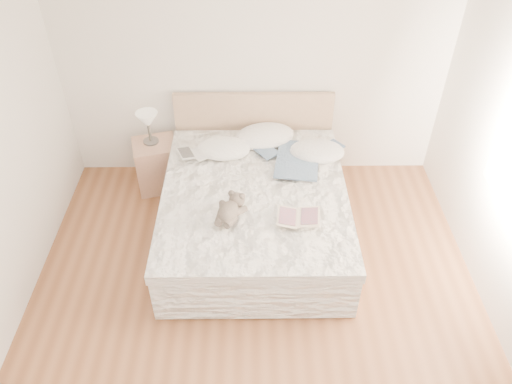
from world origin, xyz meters
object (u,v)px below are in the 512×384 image
(bed, at_px, (255,207))
(teddy_bear, at_px, (228,217))
(nightstand, at_px, (157,165))
(childrens_book, at_px, (298,217))
(table_lamp, at_px, (148,121))
(photo_book, at_px, (194,154))

(bed, distance_m, teddy_bear, 0.65)
(nightstand, xyz_separation_m, childrens_book, (1.44, -1.22, 0.35))
(teddy_bear, bearing_deg, nightstand, 144.04)
(table_lamp, xyz_separation_m, teddy_bear, (0.87, -1.27, -0.17))
(table_lamp, relative_size, childrens_book, 0.93)
(bed, height_order, photo_book, bed)
(table_lamp, distance_m, childrens_book, 1.94)
(table_lamp, height_order, photo_book, table_lamp)
(photo_book, bearing_deg, bed, -60.13)
(bed, relative_size, table_lamp, 6.02)
(nightstand, bearing_deg, teddy_bear, -55.98)
(nightstand, xyz_separation_m, table_lamp, (-0.03, 0.03, 0.54))
(childrens_book, relative_size, teddy_bear, 1.18)
(table_lamp, height_order, childrens_book, table_lamp)
(table_lamp, bearing_deg, nightstand, -46.14)
(nightstand, distance_m, photo_book, 0.64)
(nightstand, distance_m, teddy_bear, 1.53)
(photo_book, bearing_deg, nightstand, 124.64)
(childrens_book, bearing_deg, nightstand, 145.98)
(nightstand, height_order, photo_book, photo_book)
(photo_book, xyz_separation_m, childrens_book, (0.98, -0.94, 0.00))
(bed, distance_m, photo_book, 0.82)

